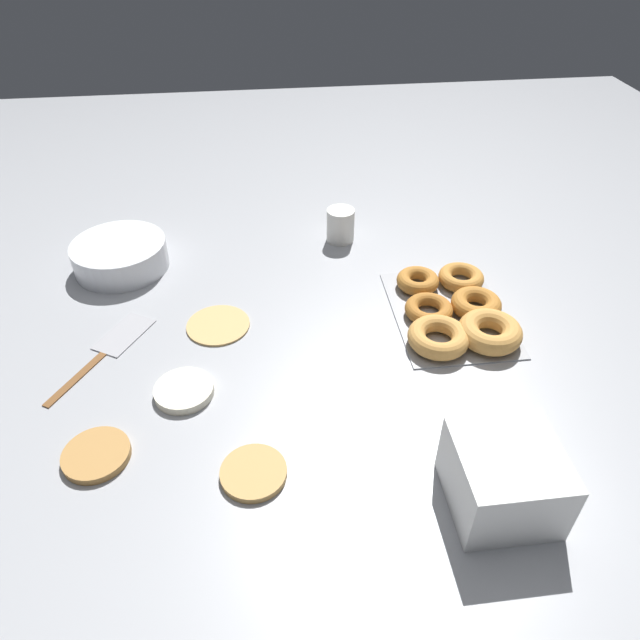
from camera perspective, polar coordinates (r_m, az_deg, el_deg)
ground_plane at (r=1.02m, az=-7.06°, el=-3.64°), size 3.00×3.00×0.00m
pancake_0 at (r=0.85m, az=-6.77°, el=-14.93°), size 0.10×0.10×0.01m
pancake_1 at (r=0.97m, az=-13.44°, el=-6.88°), size 0.10×0.10×0.01m
pancake_2 at (r=1.09m, az=-10.16°, el=-0.42°), size 0.12×0.12×0.01m
pancake_3 at (r=0.92m, az=-21.46°, el=-12.44°), size 0.10×0.10×0.01m
donut_tray at (r=1.11m, az=13.41°, el=0.77°), size 0.29×0.21×0.04m
batter_bowl at (r=1.29m, az=-19.34°, el=6.13°), size 0.20×0.20×0.06m
container_stack at (r=0.82m, az=17.90°, el=-14.78°), size 0.14×0.14×0.10m
paper_cup at (r=1.31m, az=2.06°, el=9.46°), size 0.06×0.06×0.08m
spatula at (r=1.10m, az=-19.90°, el=-2.18°), size 0.24×0.16×0.01m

